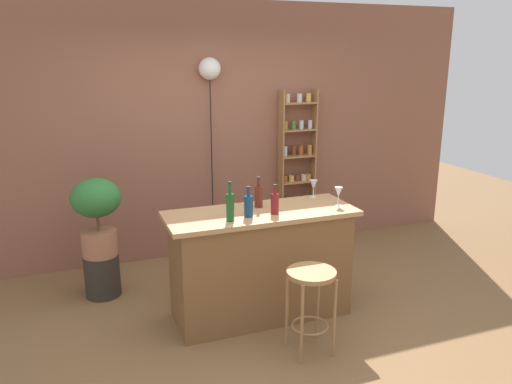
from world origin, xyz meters
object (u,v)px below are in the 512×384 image
Objects in this scene: plant_stool at (102,275)px; bottle_wine_red at (275,203)px; wine_glass_center at (339,192)px; spice_shelf at (297,169)px; potted_plant at (97,210)px; wine_glass_left at (313,185)px; bottle_sauce_amber at (248,205)px; pendant_globe_light at (210,71)px; bar_stool at (311,291)px; bottle_olive_oil at (230,206)px; bottle_soda_blue at (259,196)px.

plant_stool is 1.88m from bottle_wine_red.
bottle_wine_red reaches higher than wine_glass_center.
plant_stool is at bearing -164.80° from spice_shelf.
potted_plant is 4.51× the size of wine_glass_left.
potted_plant is at bearing -164.80° from spice_shelf.
bottle_sauce_amber is 0.84m from wine_glass_center.
pendant_globe_light reaches higher than bottle_wine_red.
bar_stool is 0.30× the size of pendant_globe_light.
bottle_olive_oil reaches higher than bottle_wine_red.
bottle_sauce_amber is (-0.17, -0.22, -0.01)m from bottle_soda_blue.
wine_glass_center is at bearing -73.80° from wine_glass_left.
plant_stool is 1.72m from bottle_sauce_amber.
plant_stool is 2.50× the size of wine_glass_left.
spice_shelf is 7.31× the size of bottle_sauce_amber.
potted_plant is 2.93× the size of bottle_sauce_amber.
spice_shelf is 2.15m from bottle_olive_oil.
wine_glass_center is at bearing -102.28° from spice_shelf.
bottle_soda_blue reaches higher than wine_glass_center.
plant_stool is (-2.32, -0.63, -0.72)m from spice_shelf.
wine_glass_left is 0.32m from wine_glass_center.
wine_glass_center is (1.97, -0.95, 0.23)m from potted_plant.
bar_stool is 0.99m from wine_glass_center.
pendant_globe_light is (1.29, 0.66, 1.22)m from potted_plant.
pendant_globe_light is at bearing 178.04° from spice_shelf.
potted_plant is at bearing 144.21° from bottle_wine_red.
bottle_wine_red is at bearing -87.43° from pendant_globe_light.
bar_stool is 2.09× the size of bottle_olive_oil.
pendant_globe_light is (0.33, 1.69, 0.99)m from bottle_olive_oil.
wine_glass_center is (0.67, -0.19, 0.02)m from bottle_soda_blue.
wine_glass_center is at bearing -66.97° from pendant_globe_light.
bottle_sauce_amber is (1.13, -0.98, 0.20)m from potted_plant.
pendant_globe_light is (0.16, 1.64, 1.01)m from bottle_sauce_amber.
bottle_wine_red is 1.93m from pendant_globe_light.
bottle_wine_red reaches higher than bar_stool.
bottle_sauce_amber reaches higher than plant_stool.
wine_glass_left is at bearing -108.74° from spice_shelf.
bottle_olive_oil is 1.95× the size of wine_glass_left.
bottle_olive_oil is 0.18m from bottle_sauce_amber.
bottle_sauce_amber is 1.54× the size of wine_glass_left.
bottle_olive_oil is at bearing -141.39° from bottle_soda_blue.
bar_stool is 2.68× the size of bottle_wine_red.
bottle_soda_blue is (-0.06, 0.23, 0.01)m from bottle_wine_red.
potted_plant is 1.69m from bottle_wine_red.
bar_stool is 1.16m from wine_glass_left.
potted_plant is at bearing 139.19° from bottle_sauce_amber.
plant_stool is at bearing 132.78° from bar_stool.
bottle_olive_oil reaches higher than bar_stool.
bottle_wine_red is at bearing 96.84° from bar_stool.
plant_stool is 1.73m from bottle_soda_blue.
pendant_globe_light is at bearing 93.66° from bar_stool.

